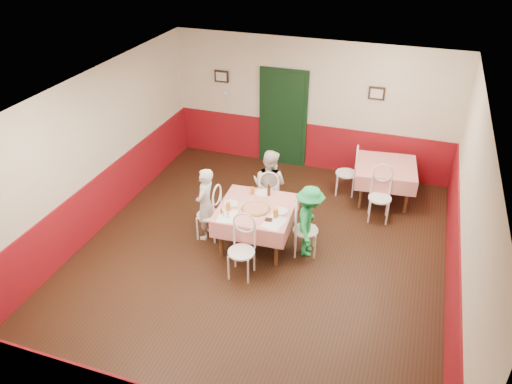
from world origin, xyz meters
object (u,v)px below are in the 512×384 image
(main_table, at_px, (256,226))
(beer_bottle, at_px, (269,190))
(diner_far, at_px, (269,185))
(chair_second_b, at_px, (380,198))
(glass_c, at_px, (252,190))
(second_table, at_px, (384,183))
(wallet, at_px, (269,220))
(chair_near, at_px, (241,252))
(pizza, at_px, (256,209))
(diner_left, at_px, (205,204))
(diner_right, at_px, (309,221))
(chair_far, at_px, (268,197))
(glass_a, at_px, (228,207))
(glass_b, at_px, (276,213))
(chair_right, at_px, (305,230))
(chair_left, at_px, (209,215))
(chair_second_a, at_px, (346,173))

(main_table, bearing_deg, beer_bottle, 78.23)
(main_table, bearing_deg, diner_far, 93.22)
(chair_second_b, xyz_separation_m, glass_c, (-2.09, -1.08, 0.37))
(main_table, xyz_separation_m, glass_c, (-0.20, 0.39, 0.45))
(main_table, relative_size, second_table, 1.09)
(wallet, bearing_deg, chair_near, -119.90)
(pizza, distance_m, diner_left, 0.92)
(pizza, height_order, diner_right, diner_right)
(second_table, bearing_deg, chair_far, -144.80)
(diner_left, bearing_deg, chair_far, 136.46)
(glass_a, relative_size, diner_left, 0.11)
(pizza, height_order, glass_b, glass_b)
(chair_near, height_order, glass_b, glass_b)
(chair_right, height_order, diner_far, diner_far)
(pizza, bearing_deg, chair_left, 178.71)
(chair_left, xyz_separation_m, chair_second_a, (1.99, 2.26, 0.00))
(chair_far, bearing_deg, diner_left, 28.71)
(main_table, height_order, chair_right, chair_right)
(chair_right, bearing_deg, diner_right, -102.25)
(glass_a, bearing_deg, diner_right, 13.04)
(chair_left, relative_size, glass_c, 7.15)
(main_table, xyz_separation_m, chair_near, (0.05, -0.85, 0.08))
(chair_far, bearing_deg, glass_a, 54.59)
(main_table, xyz_separation_m, glass_a, (-0.39, -0.25, 0.46))
(second_table, height_order, diner_right, diner_right)
(main_table, relative_size, glass_b, 8.27)
(glass_a, distance_m, diner_far, 1.21)
(glass_b, bearing_deg, main_table, 154.93)
(pizza, relative_size, diner_right, 0.35)
(chair_right, relative_size, wallet, 8.18)
(main_table, relative_size, chair_near, 1.36)
(chair_second_b, height_order, wallet, chair_second_b)
(second_table, xyz_separation_m, glass_c, (-2.09, -1.83, 0.45))
(diner_right, bearing_deg, pizza, 88.89)
(chair_left, bearing_deg, chair_second_b, 118.68)
(glass_c, bearing_deg, chair_second_b, 27.29)
(glass_b, bearing_deg, chair_near, -117.89)
(chair_near, height_order, chair_second_b, same)
(chair_second_b, xyz_separation_m, wallet, (-1.57, -1.78, 0.32))
(chair_right, xyz_separation_m, diner_far, (-0.90, 0.85, 0.24))
(chair_second_b, bearing_deg, diner_right, -131.38)
(second_table, xyz_separation_m, glass_b, (-1.49, -2.40, 0.46))
(wallet, distance_m, diner_far, 1.27)
(chair_left, distance_m, chair_far, 1.20)
(second_table, distance_m, chair_left, 3.56)
(chair_near, relative_size, pizza, 2.02)
(main_table, distance_m, chair_second_a, 2.50)
(diner_far, bearing_deg, chair_right, 146.69)
(chair_right, distance_m, chair_far, 1.20)
(chair_near, bearing_deg, chair_left, 136.24)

